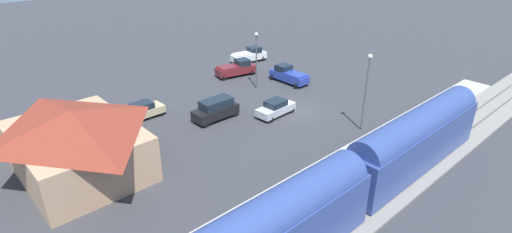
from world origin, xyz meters
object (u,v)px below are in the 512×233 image
Objects in this scene: station_building at (76,141)px; pickup_maroon at (236,68)px; suv_black at (216,109)px; pickup_blue at (289,75)px; pedestrian_on_platform at (398,128)px; sedan_silver at (276,108)px; sedan_tan at (142,111)px; pickup_white at (249,55)px; light_pole_near_platform at (367,84)px; light_pole_lot_center at (256,53)px.

pickup_maroon is (9.45, -24.46, -1.82)m from station_building.
pickup_blue is at bearing -79.66° from suv_black.
pedestrian_on_platform is 18.00m from suv_black.
suv_black is 13.86m from pickup_blue.
sedan_silver is at bearing 21.28° from pedestrian_on_platform.
pedestrian_on_platform is at bearing -121.58° from station_building.
pedestrian_on_platform reaches higher than sedan_tan.
pickup_blue is (-9.97, 2.04, 0.00)m from pickup_white.
suv_black is at bearing -88.21° from station_building.
sedan_silver is (-16.01, 10.44, -0.15)m from pickup_white.
pickup_maroon reaches higher than pedestrian_on_platform.
pickup_blue is at bearing 168.43° from pickup_white.
sedan_tan is at bearing 81.52° from pickup_blue.
suv_black reaches higher than pickup_maroon.
light_pole_near_platform reaches higher than pickup_maroon.
sedan_tan is (5.35, 5.56, -0.27)m from suv_black.
pedestrian_on_platform is at bearing -147.22° from suv_black.
station_building is at bearing 91.79° from suv_black.
station_building is 14.26m from suv_black.
suv_black is 13.69m from pickup_maroon.
pedestrian_on_platform is 0.22× the size of light_pole_near_platform.
pickup_white is at bearing -12.13° from pedestrian_on_platform.
pickup_blue is (2.49, -13.63, -0.12)m from suv_black.
pickup_maroon is at bearing -48.87° from suv_black.
sedan_tan is at bearing 50.48° from sedan_silver.
sedan_silver is (-3.56, -5.24, -0.27)m from suv_black.
sedan_silver is at bearing -124.20° from suv_black.
suv_black is 15.30m from light_pole_near_platform.
sedan_tan is at bearing -56.00° from station_building.
suv_black is 20.02m from pickup_white.
pickup_blue is at bearing -17.41° from light_pole_near_platform.
light_pole_near_platform is at bearing 176.91° from pickup_maroon.
suv_black is at bearing 131.13° from pickup_maroon.
station_building is 10.54m from sedan_tan.
sedan_tan is 22.86m from light_pole_near_platform.
light_pole_lot_center reaches higher than pickup_blue.
station_building is 2.68× the size of sedan_tan.
station_building reaches higher than pedestrian_on_platform.
pedestrian_on_platform is at bearing 178.64° from pickup_maroon.
suv_black is 0.88× the size of pickup_white.
pickup_maroon is 6.35m from light_pole_lot_center.
station_building is 26.29m from pickup_maroon.
pickup_blue is 15.30m from light_pole_near_platform.
pickup_maroon is at bearing -77.02° from sedan_tan.
station_building reaches higher than sedan_tan.
suv_black reaches higher than pickup_blue.
pickup_maroon is 1.05× the size of pickup_blue.
light_pole_lot_center is (-8.66, 6.49, 3.45)m from pickup_white.
pickup_white is at bearing -51.52° from suv_black.
sedan_silver is at bearing 157.99° from pickup_maroon.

